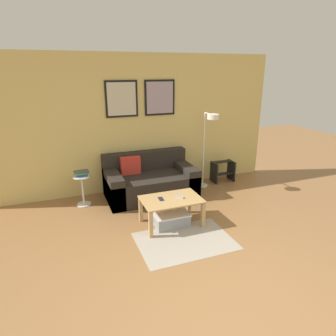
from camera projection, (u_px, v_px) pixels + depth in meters
The scene contains 12 objects.
ground_plane at pixel (231, 308), 2.99m from camera, with size 16.00×16.00×0.00m, color olive.
wall_back at pixel (136, 124), 5.63m from camera, with size 5.60×0.09×2.55m.
area_rug at pixel (185, 241), 4.15m from camera, with size 1.30×0.92×0.01m, color #A39989.
couch at pixel (150, 182), 5.55m from camera, with size 1.62×0.92×0.78m.
coffee_table at pixel (171, 203), 4.50m from camera, with size 0.89×0.58×0.42m.
storage_bin at pixel (171, 218), 4.56m from camera, with size 0.53×0.40×0.20m.
floor_lamp at pixel (209, 134), 5.57m from camera, with size 0.21×0.53×1.50m.
side_table at pixel (83, 188), 5.16m from camera, with size 0.29×0.29×0.53m.
book_stack at pixel (81, 173), 5.09m from camera, with size 0.25×0.19×0.09m.
remote_control at pixel (180, 197), 4.52m from camera, with size 0.04×0.15×0.02m, color #99999E.
cell_phone at pixel (161, 199), 4.46m from camera, with size 0.07×0.14×0.01m, color #1E2338.
step_stool at pixel (223, 171), 6.30m from camera, with size 0.45×0.29×0.42m.
Camera 1 is at (-1.44, -2.01, 2.27)m, focal length 32.00 mm.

